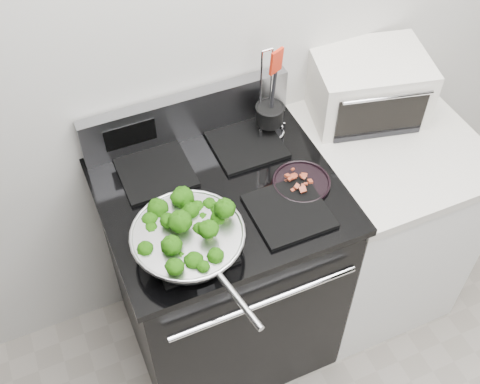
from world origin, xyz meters
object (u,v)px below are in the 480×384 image
skillet (189,240)px  toaster_oven (368,86)px  utensil_holder (270,119)px  bacon_plate (302,180)px  gas_range (223,269)px

skillet → toaster_oven: bearing=13.2°
utensil_holder → toaster_oven: 0.40m
bacon_plate → toaster_oven: bearing=33.2°
utensil_holder → bacon_plate: bearing=-115.4°
skillet → utensil_holder: utensil_holder is taller
utensil_holder → toaster_oven: utensil_holder is taller
skillet → bacon_plate: bearing=3.2°
utensil_holder → gas_range: bearing=-167.9°
toaster_oven → skillet: bearing=-143.2°
bacon_plate → gas_range: bearing=163.7°
gas_range → bacon_plate: (0.27, -0.08, 0.48)m
skillet → bacon_plate: (0.44, 0.11, -0.04)m
gas_range → bacon_plate: 0.55m
utensil_holder → skillet: bearing=-163.1°
gas_range → utensil_holder: bearing=35.5°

